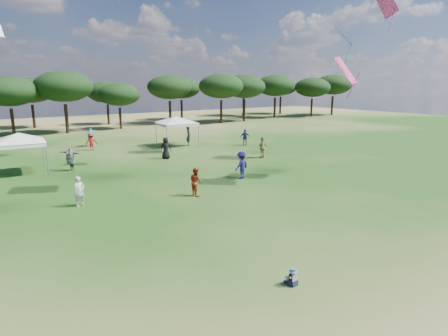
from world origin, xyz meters
The scene contains 6 objects.
ground centered at (0.00, 0.00, 0.00)m, with size 140.00×140.00×0.00m, color #234915.
tree_line centered at (2.39, 47.41, 5.42)m, with size 108.78×17.63×7.77m.
tent_left centered at (-4.56, 23.02, 2.69)m, with size 6.11×6.11×3.12m.
tent_right centered at (9.55, 27.36, 2.78)m, with size 6.75×6.75×3.20m.
toddler centered at (-0.04, 2.28, 0.24)m, with size 0.36×0.40×0.54m.
festival_crowd centered at (-0.87, 23.10, 0.87)m, with size 29.86×21.67×1.91m.
Camera 1 is at (-7.67, -4.91, 5.95)m, focal length 30.00 mm.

